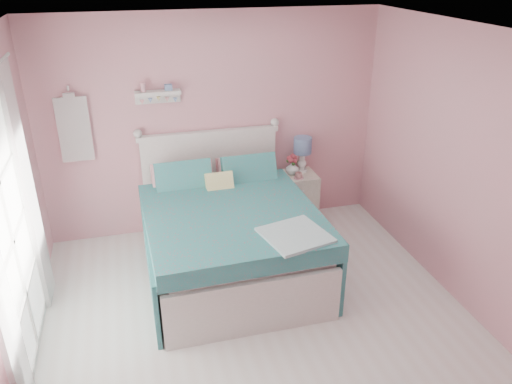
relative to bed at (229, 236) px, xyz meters
name	(u,v)px	position (x,y,z in m)	size (l,w,h in m)	color
floor	(265,338)	(0.08, -1.16, -0.42)	(4.50, 4.50, 0.00)	silver
room_shell	(267,177)	(0.08, -1.16, 1.17)	(4.50, 4.50, 4.50)	pink
bed	(229,236)	(0.00, 0.00, 0.00)	(1.74, 2.18, 1.26)	silver
nightstand	(297,198)	(1.06, 0.84, -0.08)	(0.46, 0.45, 0.66)	beige
table_lamp	(303,148)	(1.14, 0.93, 0.55)	(0.22, 0.22, 0.44)	white
vase	(292,168)	(1.00, 0.87, 0.33)	(0.16, 0.16, 0.17)	silver
teacup	(299,175)	(1.03, 0.72, 0.28)	(0.09, 0.09, 0.07)	#D28D8D
roses	(292,159)	(0.99, 0.86, 0.45)	(0.14, 0.11, 0.12)	#C24251
wall_shelf	(157,94)	(-0.55, 1.03, 1.32)	(0.50, 0.15, 0.25)	silver
hanging_dress	(74,130)	(-1.48, 1.02, 0.98)	(0.34, 0.03, 0.72)	white
french_door	(11,243)	(-1.90, -0.76, 0.66)	(0.04, 1.32, 2.16)	silver
curtain_far	(29,191)	(-1.84, -0.02, 0.76)	(0.04, 0.40, 2.32)	white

